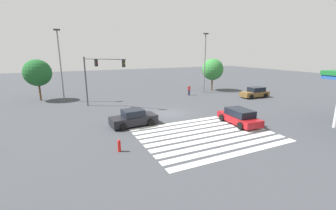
{
  "coord_description": "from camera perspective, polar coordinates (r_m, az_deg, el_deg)",
  "views": [
    {
      "loc": [
        -10.45,
        -21.7,
        6.69
      ],
      "look_at": [
        0.0,
        0.0,
        0.94
      ],
      "focal_mm": 24.0,
      "sensor_mm": 36.0,
      "label": 1
    }
  ],
  "objects": [
    {
      "name": "car_0",
      "position": [
        35.99,
        21.23,
        2.95
      ],
      "size": [
        4.43,
        2.02,
        1.53
      ],
      "rotation": [
        0.0,
        0.0,
        3.11
      ],
      "color": "brown",
      "rests_on": "ground_plane"
    },
    {
      "name": "ground_plane",
      "position": [
        24.99,
        0.0,
        -2.1
      ],
      "size": [
        128.91,
        128.91,
        0.0
      ],
      "primitive_type": "plane",
      "color": "#3D3F44"
    },
    {
      "name": "fire_hydrant",
      "position": [
        15.93,
        -12.3,
        -10.05
      ],
      "size": [
        0.22,
        0.22,
        0.86
      ],
      "color": "red",
      "rests_on": "ground_plane"
    },
    {
      "name": "pedestrian",
      "position": [
        35.27,
        5.37,
        3.9
      ],
      "size": [
        0.41,
        0.41,
        1.6
      ],
      "rotation": [
        0.0,
        0.0,
        -2.32
      ],
      "color": "#232842",
      "rests_on": "ground_plane"
    },
    {
      "name": "car_2",
      "position": [
        21.02,
        -8.75,
        -3.34
      ],
      "size": [
        4.36,
        2.29,
        1.51
      ],
      "rotation": [
        0.0,
        0.0,
        0.08
      ],
      "color": "black",
      "rests_on": "ground_plane"
    },
    {
      "name": "crosswalk_markings",
      "position": [
        18.94,
        9.82,
        -7.45
      ],
      "size": [
        10.9,
        8.2,
        0.01
      ],
      "rotation": [
        0.0,
        0.0,
        1.57
      ],
      "color": "silver",
      "rests_on": "ground_plane"
    },
    {
      "name": "street_light_pole_a",
      "position": [
        37.65,
        9.36,
        11.59
      ],
      "size": [
        0.8,
        0.36,
        9.54
      ],
      "color": "slate",
      "rests_on": "ground_plane"
    },
    {
      "name": "street_light_pole_b",
      "position": [
        33.56,
        -25.74,
        10.25
      ],
      "size": [
        0.8,
        0.36,
        9.53
      ],
      "color": "slate",
      "rests_on": "ground_plane"
    },
    {
      "name": "tree_corner_a",
      "position": [
        35.77,
        -30.24,
        7.08
      ],
      "size": [
        3.64,
        3.64,
        5.69
      ],
      "color": "brown",
      "rests_on": "ground_plane"
    },
    {
      "name": "traffic_signal_mast",
      "position": [
        28.46,
        -17.58,
        8.14
      ],
      "size": [
        4.17,
        4.17,
        6.1
      ],
      "rotation": [
        0.0,
        0.0,
        -0.79
      ],
      "color": "#47474C",
      "rests_on": "ground_plane"
    },
    {
      "name": "car_1",
      "position": [
        22.26,
        17.63,
        -2.85
      ],
      "size": [
        2.34,
        4.55,
        1.44
      ],
      "rotation": [
        0.0,
        0.0,
        1.51
      ],
      "color": "maroon",
      "rests_on": "ground_plane"
    },
    {
      "name": "tree_corner_b",
      "position": [
        40.24,
        11.26,
        8.85
      ],
      "size": [
        3.7,
        3.7,
        5.52
      ],
      "color": "brown",
      "rests_on": "ground_plane"
    }
  ]
}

